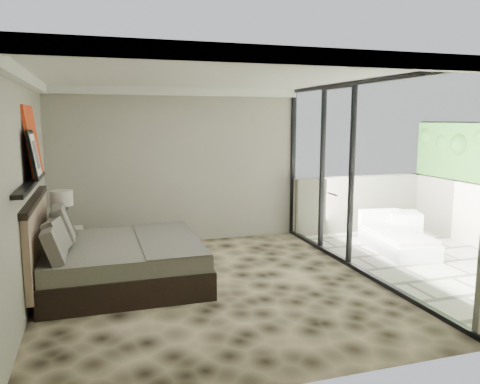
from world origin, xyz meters
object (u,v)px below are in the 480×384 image
object	(u,v)px
nightstand	(65,245)
table_lamp	(62,205)
ottoman	(403,226)
lounger	(396,240)
bed	(116,259)

from	to	relation	value
nightstand	table_lamp	world-z (taller)	table_lamp
nightstand	ottoman	bearing A→B (deg)	-11.90
ottoman	lounger	world-z (taller)	lounger
table_lamp	ottoman	xyz separation A→B (m)	(5.96, -0.48, -0.65)
bed	lounger	size ratio (longest dim) A/B	1.34
ottoman	bed	bearing A→B (deg)	-171.29
bed	lounger	world-z (taller)	bed
nightstand	lounger	world-z (taller)	lounger
table_lamp	nightstand	bearing A→B (deg)	54.65
ottoman	table_lamp	bearing A→B (deg)	175.35
table_lamp	lounger	distance (m)	5.57
table_lamp	lounger	size ratio (longest dim) A/B	0.39
nightstand	table_lamp	bearing A→B (deg)	-132.42
lounger	ottoman	bearing A→B (deg)	52.18
bed	nightstand	bearing A→B (deg)	118.95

